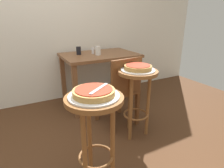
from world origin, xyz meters
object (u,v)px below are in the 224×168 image
stool_middle (137,88)px  dining_table (100,61)px  serving_plate_middle (138,70)px  cup_far_edge (79,51)px  pizza_middle (138,67)px  stool_foreground (95,121)px  pizza_foreground (94,92)px  wooden_chair (120,89)px  pizza_server_knife (99,89)px  serving_plate_foreground (94,96)px  condiment_shaker (93,51)px  cup_near_edge (98,51)px

stool_middle → dining_table: 0.99m
serving_plate_middle → cup_far_edge: (-0.27, 1.08, 0.05)m
pizza_middle → serving_plate_middle: bearing=0.0°
stool_foreground → pizza_foreground: size_ratio=2.59×
wooden_chair → pizza_server_knife: size_ratio=3.86×
serving_plate_foreground → pizza_server_knife: bearing=-33.7°
condiment_shaker → pizza_server_knife: condiment_shaker is taller
serving_plate_middle → pizza_middle: 0.03m
stool_foreground → condiment_shaker: size_ratio=8.46×
serving_plate_foreground → dining_table: 1.55m
stool_foreground → stool_middle: same height
pizza_middle → pizza_server_knife: pizza_server_knife is taller
pizza_foreground → stool_middle: 0.80m
serving_plate_middle → condiment_shaker: size_ratio=3.93×
dining_table → serving_plate_foreground: bearing=-115.6°
cup_near_edge → condiment_shaker: size_ratio=1.39×
cup_far_edge → cup_near_edge: bearing=-33.5°
stool_foreground → pizza_foreground: pizza_foreground is taller
pizza_foreground → serving_plate_middle: pizza_foreground is taller
condiment_shaker → wooden_chair: bearing=-89.2°
stool_foreground → serving_plate_foreground: serving_plate_foreground is taller
stool_middle → serving_plate_middle: 0.20m
dining_table → cup_near_edge: cup_near_edge is taller
serving_plate_middle → cup_far_edge: 1.11m
dining_table → wooden_chair: bearing=-95.6°
serving_plate_foreground → pizza_foreground: size_ratio=1.22×
stool_middle → wooden_chair: bearing=101.8°
pizza_foreground → wooden_chair: wooden_chair is taller
stool_foreground → pizza_foreground: 0.23m
stool_middle → wooden_chair: 0.28m
stool_middle → cup_near_edge: (-0.03, 0.92, 0.26)m
stool_foreground → pizza_middle: pizza_middle is taller
condiment_shaker → wooden_chair: size_ratio=0.10×
serving_plate_middle → wooden_chair: (-0.05, 0.26, -0.29)m
pizza_middle → wooden_chair: 0.41m
pizza_server_knife → cup_far_edge: bearing=40.5°
stool_foreground → serving_plate_middle: size_ratio=2.15×
dining_table → pizza_server_knife: (-0.64, -1.42, 0.17)m
serving_plate_foreground → cup_far_edge: bearing=75.5°
cup_near_edge → cup_far_edge: (-0.23, 0.15, -0.00)m
wooden_chair → stool_foreground: bearing=-131.8°
dining_table → condiment_shaker: size_ratio=12.05×
serving_plate_foreground → condiment_shaker: 1.56m
condiment_shaker → serving_plate_middle: bearing=-86.4°
cup_near_edge → wooden_chair: (-0.02, -0.66, -0.35)m
condiment_shaker → pizza_middle: bearing=-86.4°
dining_table → pizza_server_knife: pizza_server_knife is taller
serving_plate_foreground → dining_table: (0.67, 1.40, -0.12)m
cup_far_edge → wooden_chair: (0.21, -0.82, -0.34)m
serving_plate_foreground → pizza_server_knife: size_ratio=1.61×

